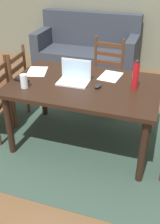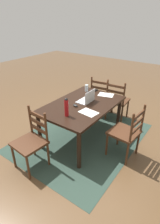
# 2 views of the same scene
# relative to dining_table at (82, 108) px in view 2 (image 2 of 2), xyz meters

# --- Properties ---
(ground_plane) EXTENTS (14.00, 14.00, 0.00)m
(ground_plane) POSITION_rel_dining_table_xyz_m (0.00, 0.00, -0.65)
(ground_plane) COLOR brown
(area_rug) EXTENTS (2.52, 1.99, 0.01)m
(area_rug) POSITION_rel_dining_table_xyz_m (0.00, 0.00, -0.65)
(area_rug) COLOR #2D4238
(area_rug) RESTS_ON ground
(dining_table) EXTENTS (1.55, 1.01, 0.74)m
(dining_table) POSITION_rel_dining_table_xyz_m (0.00, 0.00, 0.00)
(dining_table) COLOR black
(dining_table) RESTS_ON ground
(chair_left_far) EXTENTS (0.47, 0.47, 0.95)m
(chair_left_far) POSITION_rel_dining_table_xyz_m (-1.06, 0.21, -0.19)
(chair_left_far) COLOR #4C2B19
(chair_left_far) RESTS_ON ground
(chair_far_head) EXTENTS (0.48, 0.48, 0.95)m
(chair_far_head) POSITION_rel_dining_table_xyz_m (0.00, 0.88, -0.19)
(chair_far_head) COLOR #4C2B19
(chair_far_head) RESTS_ON ground
(chair_left_near) EXTENTS (0.49, 0.49, 0.95)m
(chair_left_near) POSITION_rel_dining_table_xyz_m (-1.06, -0.20, -0.19)
(chair_left_near) COLOR #4C2B19
(chair_left_near) RESTS_ON ground
(chair_right_near) EXTENTS (0.47, 0.47, 0.95)m
(chair_right_near) POSITION_rel_dining_table_xyz_m (1.06, -0.20, -0.19)
(chair_right_near) COLOR #4C2B19
(chair_right_near) RESTS_ON ground
(laptop) EXTENTS (0.32, 0.23, 0.23)m
(laptop) POSITION_rel_dining_table_xyz_m (-0.12, 0.02, 0.14)
(laptop) COLOR silver
(laptop) RESTS_ON dining_table
(water_bottle) EXTENTS (0.06, 0.06, 0.31)m
(water_bottle) POSITION_rel_dining_table_xyz_m (0.51, 0.05, 0.24)
(water_bottle) COLOR #A81419
(water_bottle) RESTS_ON dining_table
(drinking_glass) EXTENTS (0.07, 0.07, 0.14)m
(drinking_glass) POSITION_rel_dining_table_xyz_m (-0.55, -0.28, 0.16)
(drinking_glass) COLOR silver
(drinking_glass) RESTS_ON dining_table
(computer_mouse) EXTENTS (0.08, 0.11, 0.03)m
(computer_mouse) POSITION_rel_dining_table_xyz_m (0.16, -0.04, 0.10)
(computer_mouse) COLOR black
(computer_mouse) RESTS_ON dining_table
(tv_remote) EXTENTS (0.17, 0.06, 0.02)m
(tv_remote) POSITION_rel_dining_table_xyz_m (-0.65, -0.14, 0.10)
(tv_remote) COLOR black
(tv_remote) RESTS_ON dining_table
(paper_stack_left) EXTENTS (0.28, 0.34, 0.00)m
(paper_stack_left) POSITION_rel_dining_table_xyz_m (-0.61, 0.15, 0.09)
(paper_stack_left) COLOR white
(paper_stack_left) RESTS_ON dining_table
(paper_stack_right) EXTENTS (0.24, 0.32, 0.00)m
(paper_stack_right) POSITION_rel_dining_table_xyz_m (0.21, 0.27, 0.09)
(paper_stack_right) COLOR white
(paper_stack_right) RESTS_ON dining_table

